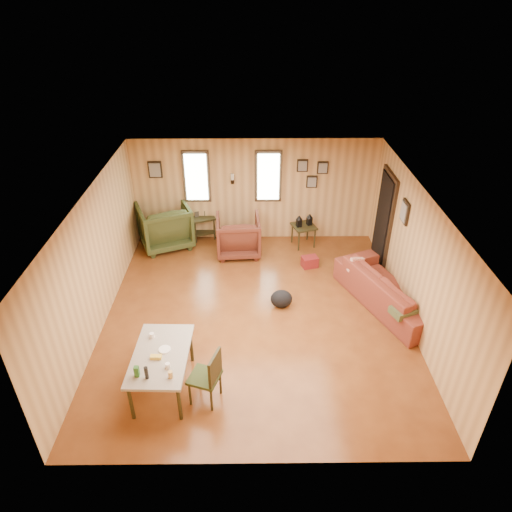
{
  "coord_description": "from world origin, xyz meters",
  "views": [
    {
      "loc": [
        -0.07,
        -6.6,
        5.36
      ],
      "look_at": [
        0.0,
        0.4,
        1.05
      ],
      "focal_mm": 32.0,
      "sensor_mm": 36.0,
      "label": 1
    }
  ],
  "objects_px": {
    "recliner_green": "(165,223)",
    "end_table": "(202,223)",
    "side_table": "(304,225)",
    "dining_table": "(161,358)",
    "sofa": "(390,284)",
    "recliner_brown": "(238,234)"
  },
  "relations": [
    {
      "from": "recliner_brown",
      "to": "dining_table",
      "type": "distance_m",
      "value": 4.11
    },
    {
      "from": "side_table",
      "to": "dining_table",
      "type": "bearing_deg",
      "value": -120.4
    },
    {
      "from": "end_table",
      "to": "side_table",
      "type": "distance_m",
      "value": 2.39
    },
    {
      "from": "sofa",
      "to": "side_table",
      "type": "xyz_separation_m",
      "value": [
        -1.38,
        2.26,
        0.07
      ]
    },
    {
      "from": "end_table",
      "to": "side_table",
      "type": "height_order",
      "value": "side_table"
    },
    {
      "from": "recliner_brown",
      "to": "dining_table",
      "type": "height_order",
      "value": "recliner_brown"
    },
    {
      "from": "recliner_green",
      "to": "end_table",
      "type": "xyz_separation_m",
      "value": [
        0.82,
        0.35,
        -0.17
      ]
    },
    {
      "from": "recliner_green",
      "to": "dining_table",
      "type": "xyz_separation_m",
      "value": [
        0.65,
        -4.34,
        0.06
      ]
    },
    {
      "from": "sofa",
      "to": "recliner_green",
      "type": "distance_m",
      "value": 5.11
    },
    {
      "from": "recliner_green",
      "to": "end_table",
      "type": "distance_m",
      "value": 0.91
    },
    {
      "from": "sofa",
      "to": "recliner_green",
      "type": "xyz_separation_m",
      "value": [
        -4.56,
        2.3,
        0.1
      ]
    },
    {
      "from": "recliner_brown",
      "to": "end_table",
      "type": "bearing_deg",
      "value": -43.62
    },
    {
      "from": "end_table",
      "to": "side_table",
      "type": "relative_size",
      "value": 0.88
    },
    {
      "from": "recliner_green",
      "to": "end_table",
      "type": "height_order",
      "value": "recliner_green"
    },
    {
      "from": "recliner_green",
      "to": "side_table",
      "type": "relative_size",
      "value": 1.43
    },
    {
      "from": "sofa",
      "to": "recliner_brown",
      "type": "relative_size",
      "value": 2.43
    },
    {
      "from": "sofa",
      "to": "end_table",
      "type": "relative_size",
      "value": 3.4
    },
    {
      "from": "side_table",
      "to": "recliner_green",
      "type": "bearing_deg",
      "value": 179.36
    },
    {
      "from": "end_table",
      "to": "dining_table",
      "type": "xyz_separation_m",
      "value": [
        -0.17,
        -4.7,
        0.23
      ]
    },
    {
      "from": "recliner_brown",
      "to": "end_table",
      "type": "distance_m",
      "value": 1.13
    },
    {
      "from": "sofa",
      "to": "end_table",
      "type": "distance_m",
      "value": 4.59
    },
    {
      "from": "recliner_green",
      "to": "side_table",
      "type": "bearing_deg",
      "value": 156.88
    }
  ]
}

